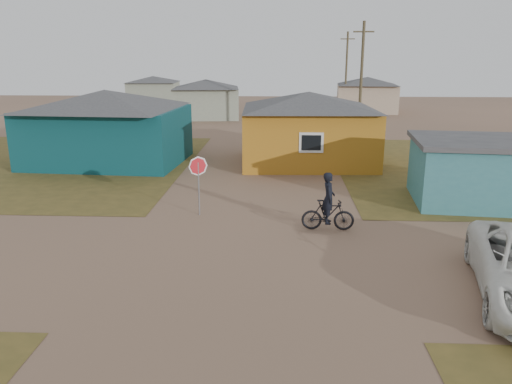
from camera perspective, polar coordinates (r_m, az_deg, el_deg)
ground at (r=14.58m, az=-1.19°, el=-8.07°), size 120.00×120.00×0.00m
grass_nw at (r=30.83m, az=-26.36°, el=2.95°), size 20.00×18.00×0.00m
house_teal at (r=28.70m, az=-16.65°, el=7.26°), size 8.93×7.08×4.00m
house_yellow at (r=27.65m, az=5.98°, el=7.42°), size 7.72×6.76×3.90m
shed_turquoise at (r=22.08m, az=25.49°, el=2.14°), size 6.71×4.93×2.60m
house_pale_west at (r=48.01m, az=-5.71°, el=10.62°), size 7.04×6.15×3.60m
house_beige_east at (r=54.25m, az=12.54°, el=10.88°), size 6.95×6.05×3.60m
house_pale_north at (r=61.32m, az=-11.63°, el=11.32°), size 6.28×5.81×3.40m
utility_pole_near at (r=35.82m, az=11.93°, el=12.42°), size 1.40×0.20×8.00m
utility_pole_far at (r=51.79m, az=10.27°, el=13.33°), size 1.40×0.20×8.00m
stop_sign at (r=18.45m, az=-6.62°, el=2.32°), size 0.73×0.12×2.24m
cyclist at (r=17.14m, az=8.24°, el=-1.97°), size 1.80×0.66×2.02m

